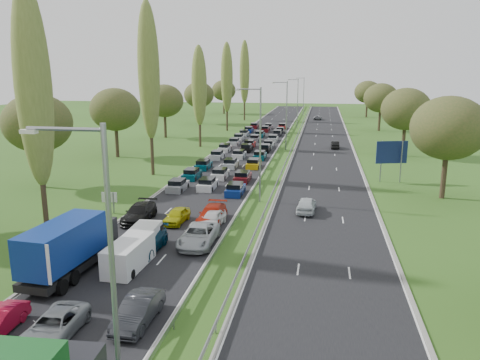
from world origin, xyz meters
The scene contains 25 objects.
ground centered at (4.50, 80.00, 0.00)m, with size 260.00×260.00×0.00m, color #2E4E18.
near_carriageway centered at (-2.25, 82.50, 0.00)m, with size 10.50×215.00×0.04m, color black.
far_carriageway centered at (11.25, 82.50, 0.00)m, with size 10.50×215.00×0.04m, color black.
central_reservation centered at (4.50, 82.50, 0.55)m, with size 2.36×215.00×0.32m.
lamp_columns centered at (4.50, 78.00, 6.00)m, with size 0.18×140.18×12.00m.
poplar_row centered at (-11.50, 68.17, 12.39)m, with size 2.80×127.80×22.44m.
woodland_left centered at (-22.00, 62.63, 7.68)m, with size 8.00×166.00×11.10m.
woodland_right centered at (24.00, 66.67, 7.68)m, with size 8.00×153.00×11.10m.
traffic_queue_fill centered at (-2.26, 77.72, 0.44)m, with size 9.10×68.46×0.80m.
near_car_3 centered at (-5.58, 34.44, 0.80)m, with size 2.19×5.40×1.57m, color black.
near_car_6 centered at (-2.47, 15.13, 0.68)m, with size 2.18×4.73×1.32m, color gray.
near_car_7 centered at (-2.16, 27.32, 0.80)m, with size 2.18×5.36×1.55m, color #042A43.
near_car_8 centered at (-2.01, 34.52, 0.69)m, with size 1.59×3.95×1.35m, color #ABAE0B.
near_car_9 centered at (1.27, 17.25, 0.76)m, with size 1.57×4.49×1.48m, color black.
near_car_10 centered at (1.41, 29.46, 0.80)m, with size 2.57×5.58×1.55m, color #A3A8AC.
near_car_11 centered at (1.14, 35.23, 0.78)m, with size 2.14×5.27×1.53m, color #A61C0A.
near_car_12 centered at (1.45, 34.15, 0.74)m, with size 1.69×4.20×1.43m, color silver.
far_car_0 centered at (9.53, 40.07, 0.77)m, with size 1.78×4.42×1.51m, color silver.
far_car_1 centered at (13.16, 81.17, 0.68)m, with size 1.41×4.03×1.33m, color black.
far_car_2 centered at (9.30, 134.60, 0.68)m, with size 2.18×4.73×1.32m, color gray.
blue_lorry centered at (-5.72, 22.78, 1.98)m, with size 2.50×9.02×3.81m.
white_van_front centered at (-2.17, 24.32, 1.03)m, with size 1.96×5.00×2.01m.
white_van_rear centered at (-2.33, 27.12, 0.99)m, with size 1.88×4.81×1.93m.
info_sign centered at (-9.40, 36.40, 1.37)m, with size 1.50×0.25×2.10m.
direction_sign centered at (19.40, 55.01, 3.57)m, with size 3.87×1.20×5.20m.
Camera 1 is at (10.78, -4.67, 13.42)m, focal length 35.00 mm.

